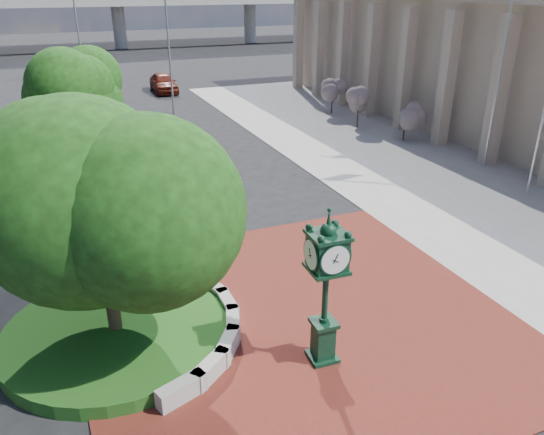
{
  "coord_description": "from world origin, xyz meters",
  "views": [
    {
      "loc": [
        -5.65,
        -12.73,
        9.06
      ],
      "look_at": [
        0.26,
        1.5,
        2.15
      ],
      "focal_mm": 35.0,
      "sensor_mm": 36.0,
      "label": 1
    }
  ],
  "objects": [
    {
      "name": "planter_wall",
      "position": [
        -2.71,
        -0.0,
        0.27
      ],
      "size": [
        2.96,
        6.77,
        0.54
      ],
      "color": "#9E9B93",
      "rests_on": "ground"
    },
    {
      "name": "tree_planter",
      "position": [
        -5.0,
        0.0,
        3.72
      ],
      "size": [
        5.2,
        5.2,
        6.33
      ],
      "color": "#38281C",
      "rests_on": "ground"
    },
    {
      "name": "overpass",
      "position": [
        -0.22,
        70.0,
        6.54
      ],
      "size": [
        90.0,
        12.0,
        7.5
      ],
      "color": "#9E9B93",
      "rests_on": "ground"
    },
    {
      "name": "shrub_mid",
      "position": [
        13.08,
        17.4,
        1.59
      ],
      "size": [
        1.2,
        1.2,
        2.2
      ],
      "color": "#38281C",
      "rests_on": "ground"
    },
    {
      "name": "shrub_far",
      "position": [
        13.38,
        21.56,
        1.59
      ],
      "size": [
        1.2,
        1.2,
        2.2
      ],
      "color": "#38281C",
      "rests_on": "ground"
    },
    {
      "name": "plaza",
      "position": [
        0.0,
        -1.0,
        0.02
      ],
      "size": [
        12.0,
        12.0,
        0.04
      ],
      "primitive_type": "cube",
      "color": "maroon",
      "rests_on": "ground"
    },
    {
      "name": "shrub_near",
      "position": [
        13.99,
        13.45,
        1.59
      ],
      "size": [
        1.2,
        1.2,
        2.2
      ],
      "color": "#38281C",
      "rests_on": "ground"
    },
    {
      "name": "ground",
      "position": [
        0.0,
        0.0,
        0.0
      ],
      "size": [
        200.0,
        200.0,
        0.0
      ],
      "primitive_type": "plane",
      "color": "black",
      "rests_on": "ground"
    },
    {
      "name": "street_lamp_far",
      "position": [
        -2.14,
        42.11,
        5.63
      ],
      "size": [
        2.15,
        0.43,
        9.6
      ],
      "color": "slate",
      "rests_on": "ground"
    },
    {
      "name": "post_clock",
      "position": [
        -0.16,
        -2.96,
        2.33
      ],
      "size": [
        0.92,
        0.92,
        4.24
      ],
      "color": "black",
      "rests_on": "ground"
    },
    {
      "name": "grass_bed",
      "position": [
        -5.0,
        0.0,
        0.2
      ],
      "size": [
        6.1,
        6.1,
        0.4
      ],
      "primitive_type": "cylinder",
      "color": "#224814",
      "rests_on": "ground"
    },
    {
      "name": "street_lamp_near",
      "position": [
        2.8,
        26.27,
        4.73
      ],
      "size": [
        1.73,
        0.81,
        8.08
      ],
      "color": "slate",
      "rests_on": "ground"
    },
    {
      "name": "parked_car",
      "position": [
        3.7,
        34.62,
        0.84
      ],
      "size": [
        2.13,
        4.97,
        1.67
      ],
      "primitive_type": "imported",
      "rotation": [
        0.0,
        0.0,
        -0.03
      ],
      "color": "#56180C",
      "rests_on": "ground"
    },
    {
      "name": "flagpole_b",
      "position": [
        15.0,
        7.65,
        4.92
      ],
      "size": [
        1.48,
        0.41,
        9.6
      ],
      "color": "silver",
      "rests_on": "ground"
    },
    {
      "name": "sidewalk",
      "position": [
        16.0,
        10.0,
        0.02
      ],
      "size": [
        20.0,
        50.0,
        0.04
      ],
      "primitive_type": "cube",
      "color": "#9E9B93",
      "rests_on": "ground"
    },
    {
      "name": "tree_street",
      "position": [
        -4.0,
        18.0,
        3.24
      ],
      "size": [
        4.4,
        4.4,
        5.45
      ],
      "color": "#38281C",
      "rests_on": "ground"
    }
  ]
}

